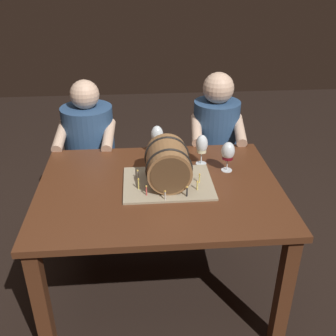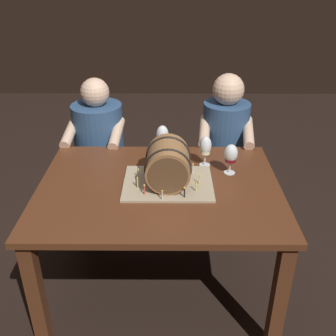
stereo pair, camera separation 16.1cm
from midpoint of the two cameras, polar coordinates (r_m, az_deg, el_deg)
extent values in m
plane|color=black|center=(2.61, -2.93, -16.90)|extent=(8.00, 8.00, 0.00)
cube|color=#562D19|center=(2.16, -3.40, -3.05)|extent=(1.32, 0.99, 0.03)
cube|color=#562D19|center=(2.13, -19.88, -18.42)|extent=(0.07, 0.07, 0.72)
cube|color=#562D19|center=(2.15, 14.20, -17.04)|extent=(0.07, 0.07, 0.72)
cube|color=#562D19|center=(2.79, -15.86, -5.39)|extent=(0.07, 0.07, 0.72)
cube|color=#562D19|center=(2.80, 8.93, -4.44)|extent=(0.07, 0.07, 0.72)
cube|color=tan|center=(2.16, -2.14, -2.24)|extent=(0.48, 0.38, 0.01)
cylinder|color=olive|center=(2.10, -2.19, 0.62)|extent=(0.23, 0.27, 0.23)
cylinder|color=brown|center=(1.98, -2.01, -1.22)|extent=(0.20, 0.00, 0.20)
cylinder|color=brown|center=(2.23, -2.36, 2.25)|extent=(0.20, 0.00, 0.20)
torus|color=black|center=(2.04, -2.09, -0.37)|extent=(0.25, 0.01, 0.25)
torus|color=black|center=(2.17, -2.29, 1.54)|extent=(0.25, 0.01, 0.25)
cylinder|color=#EAD666|center=(2.14, 2.42, -1.66)|extent=(0.01, 0.01, 0.05)
sphere|color=#F9C64C|center=(2.13, 2.43, -0.99)|extent=(0.01, 0.01, 0.01)
cylinder|color=silver|center=(2.24, 1.30, -0.07)|extent=(0.01, 0.01, 0.05)
sphere|color=#F9C64C|center=(2.23, 1.31, 0.67)|extent=(0.01, 0.01, 0.01)
cylinder|color=silver|center=(2.29, -0.93, 0.55)|extent=(0.01, 0.01, 0.05)
sphere|color=#F9C64C|center=(2.28, -0.94, 1.22)|extent=(0.01, 0.01, 0.01)
cylinder|color=black|center=(2.30, -2.46, 0.69)|extent=(0.01, 0.01, 0.06)
sphere|color=#F9C64C|center=(2.28, -2.48, 1.45)|extent=(0.01, 0.01, 0.01)
cylinder|color=#EAD666|center=(2.27, -4.93, 0.13)|extent=(0.01, 0.01, 0.05)
sphere|color=#F9C64C|center=(2.25, -4.96, 0.84)|extent=(0.01, 0.01, 0.01)
cylinder|color=silver|center=(2.19, -6.48, -1.08)|extent=(0.01, 0.01, 0.05)
sphere|color=#F9C64C|center=(2.18, -6.52, -0.43)|extent=(0.01, 0.01, 0.01)
cylinder|color=#EAD666|center=(2.09, -6.47, -2.43)|extent=(0.01, 0.01, 0.06)
sphere|color=#F9C64C|center=(2.08, -6.52, -1.63)|extent=(0.01, 0.01, 0.01)
cylinder|color=#D64C47|center=(2.04, -5.39, -3.40)|extent=(0.01, 0.01, 0.05)
sphere|color=#F9C64C|center=(2.03, -5.43, -2.69)|extent=(0.01, 0.01, 0.01)
cylinder|color=silver|center=(2.00, -2.73, -4.08)|extent=(0.01, 0.01, 0.04)
sphere|color=#F9C64C|center=(1.99, -2.75, -3.41)|extent=(0.01, 0.01, 0.01)
cylinder|color=black|center=(2.02, 0.47, -3.56)|extent=(0.01, 0.01, 0.05)
sphere|color=#F9C64C|center=(2.01, 0.47, -2.82)|extent=(0.01, 0.01, 0.01)
cylinder|color=#EAD666|center=(2.08, 2.01, -2.67)|extent=(0.01, 0.01, 0.04)
sphere|color=#F9C64C|center=(2.07, 2.03, -2.02)|extent=(0.01, 0.01, 0.01)
cylinder|color=white|center=(2.37, 2.84, 0.61)|extent=(0.06, 0.06, 0.00)
cylinder|color=white|center=(2.36, 2.87, 1.41)|extent=(0.01, 0.01, 0.07)
ellipsoid|color=white|center=(2.32, 2.92, 3.43)|extent=(0.07, 0.07, 0.11)
cylinder|color=beige|center=(2.33, 2.90, 2.68)|extent=(0.06, 0.06, 0.04)
cylinder|color=white|center=(2.50, -3.39, 2.10)|extent=(0.06, 0.06, 0.00)
cylinder|color=white|center=(2.49, -3.42, 2.81)|extent=(0.01, 0.01, 0.07)
ellipsoid|color=white|center=(2.45, -3.48, 4.75)|extent=(0.08, 0.08, 0.12)
cylinder|color=white|center=(2.31, 6.47, -0.34)|extent=(0.06, 0.06, 0.00)
cylinder|color=white|center=(2.30, 6.51, 0.45)|extent=(0.01, 0.01, 0.07)
ellipsoid|color=white|center=(2.26, 6.63, 2.41)|extent=(0.08, 0.08, 0.11)
cylinder|color=maroon|center=(2.27, 6.59, 1.73)|extent=(0.06, 0.06, 0.04)
cube|color=#1B2D46|center=(3.09, -11.92, -4.27)|extent=(0.34, 0.32, 0.45)
cylinder|color=#2D4C75|center=(2.86, -12.85, 3.78)|extent=(0.37, 0.37, 0.50)
sphere|color=beige|center=(2.74, -13.61, 10.22)|extent=(0.20, 0.20, 0.20)
cylinder|color=beige|center=(2.67, -10.28, 4.60)|extent=(0.09, 0.31, 0.14)
cylinder|color=beige|center=(2.74, -16.83, 4.43)|extent=(0.09, 0.31, 0.14)
cube|color=#1B2D46|center=(3.09, 4.86, -3.63)|extent=(0.34, 0.32, 0.45)
cylinder|color=#2D4C75|center=(2.87, 5.24, 4.59)|extent=(0.35, 0.35, 0.51)
sphere|color=beige|center=(2.74, 5.57, 11.36)|extent=(0.21, 0.21, 0.21)
cylinder|color=beige|center=(2.72, 8.58, 5.41)|extent=(0.10, 0.31, 0.14)
cylinder|color=beige|center=(2.69, 2.41, 5.52)|extent=(0.10, 0.31, 0.14)
camera|label=1|loc=(0.08, -92.18, -1.17)|focal=42.33mm
camera|label=2|loc=(0.08, 87.82, 1.17)|focal=42.33mm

